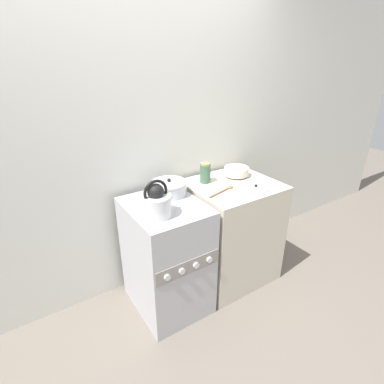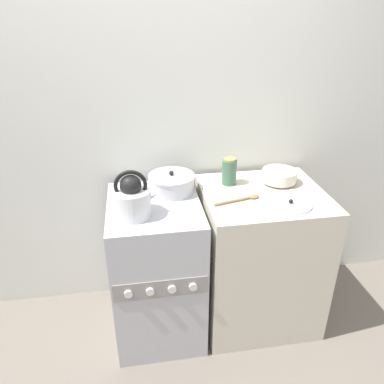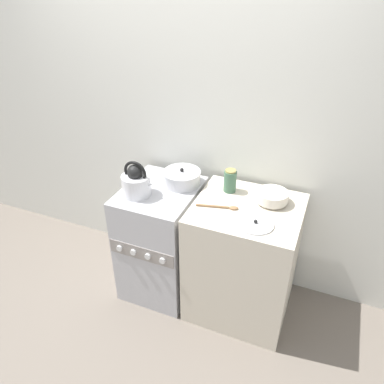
% 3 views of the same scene
% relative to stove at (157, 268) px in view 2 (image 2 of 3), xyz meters
% --- Properties ---
extents(ground_plane, '(12.00, 12.00, 0.00)m').
position_rel_stove_xyz_m(ground_plane, '(0.00, -0.31, -0.45)').
color(ground_plane, '#70665B').
extents(wall_back, '(7.00, 0.06, 2.50)m').
position_rel_stove_xyz_m(wall_back, '(0.00, 0.41, 0.80)').
color(wall_back, silver).
rests_on(wall_back, ground_plane).
extents(stove, '(0.52, 0.65, 0.90)m').
position_rel_stove_xyz_m(stove, '(0.00, 0.00, 0.00)').
color(stove, '#B2B2B7').
rests_on(stove, ground_plane).
extents(counter, '(0.72, 0.65, 0.91)m').
position_rel_stove_xyz_m(counter, '(0.65, 0.01, 0.00)').
color(counter, beige).
rests_on(counter, ground_plane).
extents(kettle, '(0.25, 0.20, 0.26)m').
position_rel_stove_xyz_m(kettle, '(-0.12, -0.11, 0.55)').
color(kettle, silver).
rests_on(kettle, stove).
extents(cooking_pot, '(0.27, 0.27, 0.13)m').
position_rel_stove_xyz_m(cooking_pot, '(0.12, 0.14, 0.50)').
color(cooking_pot, silver).
rests_on(cooking_pot, stove).
extents(enamel_bowl, '(0.21, 0.21, 0.08)m').
position_rel_stove_xyz_m(enamel_bowl, '(0.78, 0.13, 0.51)').
color(enamel_bowl, beige).
rests_on(enamel_bowl, counter).
extents(storage_jar, '(0.09, 0.09, 0.17)m').
position_rel_stove_xyz_m(storage_jar, '(0.47, 0.17, 0.54)').
color(storage_jar, '#3F664C').
rests_on(storage_jar, counter).
extents(loose_pot_lid, '(0.23, 0.23, 0.03)m').
position_rel_stove_xyz_m(loose_pot_lid, '(0.74, -0.15, 0.47)').
color(loose_pot_lid, silver).
rests_on(loose_pot_lid, counter).
extents(wooden_spoon, '(0.28, 0.09, 0.02)m').
position_rel_stove_xyz_m(wooden_spoon, '(0.49, -0.06, 0.47)').
color(wooden_spoon, olive).
rests_on(wooden_spoon, counter).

